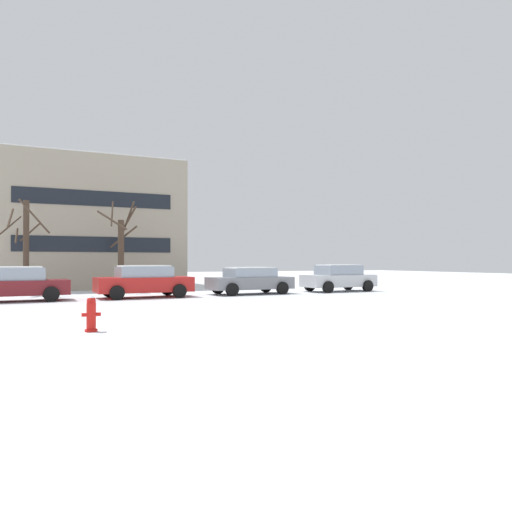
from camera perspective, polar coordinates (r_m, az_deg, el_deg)
The scene contains 10 objects.
ground_plane at distance 14.46m, azimuth -24.29°, elevation -7.30°, with size 120.00×120.00×0.00m, color white.
road_surface at distance 17.68m, azimuth -24.29°, elevation -6.07°, with size 80.00×8.49×0.00m.
fire_hydrant at distance 12.24m, azimuth -19.02°, elevation -6.48°, with size 0.44×0.30×0.87m.
parked_car_maroon at distance 22.58m, azimuth -26.93°, elevation -2.96°, with size 4.44×2.17×1.48m.
parked_car_red at distance 22.99m, azimuth -13.19°, elevation -2.93°, with size 4.44×2.29×1.51m.
parked_car_gray at distance 24.74m, azimuth -0.73°, elevation -2.90°, with size 4.42×2.19×1.39m.
parked_car_silver at distance 27.39m, azimuth 9.80°, elevation -2.57°, with size 4.24×2.14×1.52m.
tree_far_mid at distance 27.23m, azimuth -15.76°, elevation 0.73°, with size 2.29×2.31×5.03m.
tree_far_right at distance 26.21m, azimuth -25.78°, elevation 1.28°, with size 2.33×2.33×4.71m.
building_far_left at distance 34.91m, azimuth -19.43°, elevation 3.31°, with size 11.05×10.88×8.16m.
Camera 1 is at (-0.01, -14.36, 1.69)m, focal length 33.60 mm.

